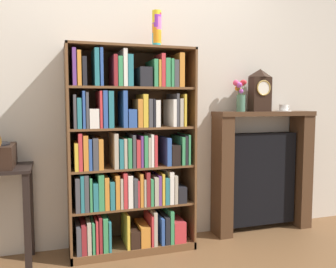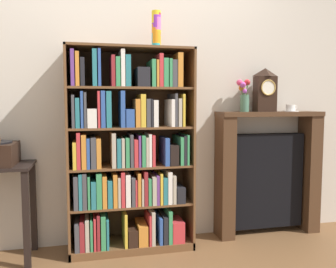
{
  "view_description": "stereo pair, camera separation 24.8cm",
  "coord_description": "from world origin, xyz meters",
  "px_view_note": "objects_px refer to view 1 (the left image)",
  "views": [
    {
      "loc": [
        -0.57,
        -2.65,
        1.18
      ],
      "look_at": [
        0.3,
        0.06,
        0.92
      ],
      "focal_mm": 37.74,
      "sensor_mm": 36.0,
      "label": 1
    },
    {
      "loc": [
        -0.33,
        -2.71,
        1.18
      ],
      "look_at": [
        0.3,
        0.06,
        0.92
      ],
      "focal_mm": 37.74,
      "sensor_mm": 36.0,
      "label": 2
    }
  ],
  "objects_px": {
    "bookshelf": "(129,158)",
    "flower_vase": "(240,95)",
    "cup_stack": "(157,29)",
    "mantel_clock": "(260,90)",
    "teacup_with_saucer": "(284,108)",
    "fireplace_mantel": "(262,172)"
  },
  "relations": [
    {
      "from": "mantel_clock",
      "to": "teacup_with_saucer",
      "type": "distance_m",
      "value": 0.3
    },
    {
      "from": "bookshelf",
      "to": "cup_stack",
      "type": "relative_size",
      "value": 5.63
    },
    {
      "from": "bookshelf",
      "to": "cup_stack",
      "type": "bearing_deg",
      "value": -2.4
    },
    {
      "from": "cup_stack",
      "to": "fireplace_mantel",
      "type": "relative_size",
      "value": 0.26
    },
    {
      "from": "mantel_clock",
      "to": "flower_vase",
      "type": "height_order",
      "value": "mantel_clock"
    },
    {
      "from": "flower_vase",
      "to": "teacup_with_saucer",
      "type": "height_order",
      "value": "flower_vase"
    },
    {
      "from": "cup_stack",
      "to": "fireplace_mantel",
      "type": "bearing_deg",
      "value": 5.2
    },
    {
      "from": "cup_stack",
      "to": "mantel_clock",
      "type": "xyz_separation_m",
      "value": [
        0.98,
        0.07,
        -0.46
      ]
    },
    {
      "from": "bookshelf",
      "to": "fireplace_mantel",
      "type": "height_order",
      "value": "bookshelf"
    },
    {
      "from": "cup_stack",
      "to": "fireplace_mantel",
      "type": "xyz_separation_m",
      "value": [
        1.03,
        0.09,
        -1.2
      ]
    },
    {
      "from": "bookshelf",
      "to": "mantel_clock",
      "type": "height_order",
      "value": "bookshelf"
    },
    {
      "from": "flower_vase",
      "to": "fireplace_mantel",
      "type": "bearing_deg",
      "value": 3.36
    },
    {
      "from": "flower_vase",
      "to": "teacup_with_saucer",
      "type": "distance_m",
      "value": 0.46
    },
    {
      "from": "bookshelf",
      "to": "cup_stack",
      "type": "distance_m",
      "value": 1.02
    },
    {
      "from": "cup_stack",
      "to": "bookshelf",
      "type": "bearing_deg",
      "value": 177.6
    },
    {
      "from": "cup_stack",
      "to": "flower_vase",
      "type": "distance_m",
      "value": 0.93
    },
    {
      "from": "teacup_with_saucer",
      "to": "mantel_clock",
      "type": "bearing_deg",
      "value": -179.44
    },
    {
      "from": "fireplace_mantel",
      "to": "flower_vase",
      "type": "distance_m",
      "value": 0.75
    },
    {
      "from": "fireplace_mantel",
      "to": "mantel_clock",
      "type": "distance_m",
      "value": 0.75
    },
    {
      "from": "cup_stack",
      "to": "mantel_clock",
      "type": "distance_m",
      "value": 1.08
    },
    {
      "from": "fireplace_mantel",
      "to": "teacup_with_saucer",
      "type": "distance_m",
      "value": 0.62
    },
    {
      "from": "bookshelf",
      "to": "flower_vase",
      "type": "bearing_deg",
      "value": 3.97
    }
  ]
}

